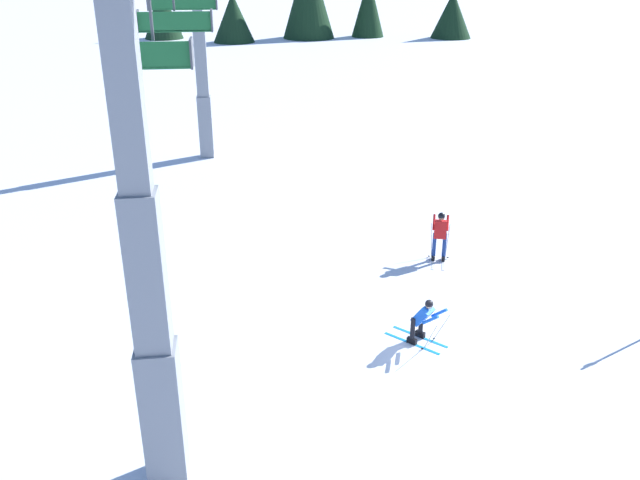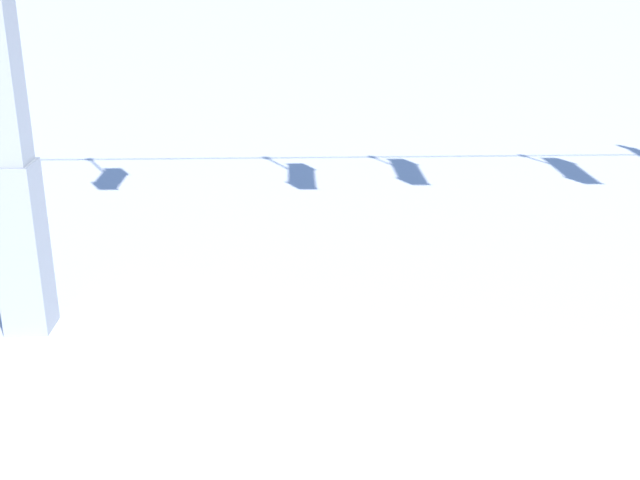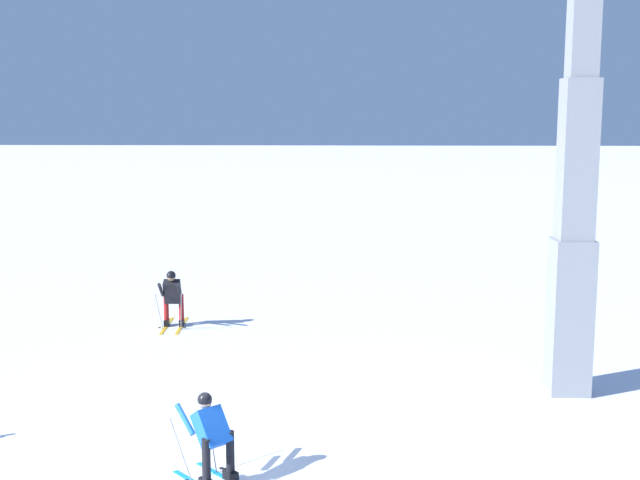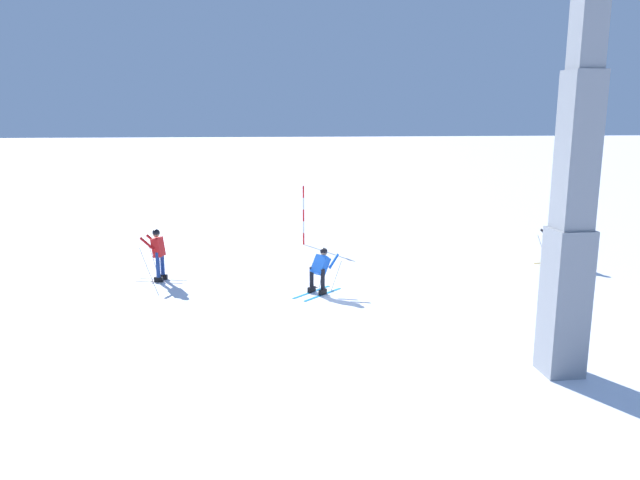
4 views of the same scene
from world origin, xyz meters
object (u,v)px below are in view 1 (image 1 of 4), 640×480
at_px(chairlift_seat_second, 175,21).
at_px(chairlift_seat_middle, 182,1).
at_px(chairlift_seat_nearest, 154,52).
at_px(skier_carving_main, 423,318).
at_px(lift_tower_far, 202,74).
at_px(lift_tower_near, 150,301).
at_px(skier_distant_downhill, 440,233).

distance_m(chairlift_seat_second, chairlift_seat_middle, 3.56).
bearing_deg(chairlift_seat_middle, chairlift_seat_second, 180.00).
height_order(chairlift_seat_nearest, chairlift_seat_second, same).
bearing_deg(skier_carving_main, chairlift_seat_nearest, 90.20).
xyz_separation_m(skier_carving_main, lift_tower_far, (18.47, 6.43, 3.39)).
height_order(skier_carving_main, lift_tower_near, lift_tower_near).
bearing_deg(chairlift_seat_nearest, lift_tower_near, 180.00).
relative_size(lift_tower_near, skier_distant_downhill, 5.59).
bearing_deg(lift_tower_far, chairlift_seat_nearest, 180.00).
relative_size(lift_tower_far, chairlift_seat_second, 4.45).
bearing_deg(lift_tower_near, chairlift_seat_second, 0.00).
bearing_deg(lift_tower_far, chairlift_seat_middle, -180.00).
bearing_deg(chairlift_seat_second, lift_tower_near, 180.00).
relative_size(skier_carving_main, lift_tower_far, 0.16).
distance_m(skier_carving_main, lift_tower_far, 19.85).
distance_m(skier_carving_main, chairlift_seat_nearest, 9.58).
height_order(chairlift_seat_nearest, chairlift_seat_middle, same).
bearing_deg(skier_carving_main, lift_tower_near, 123.74).
height_order(lift_tower_near, chairlift_seat_middle, lift_tower_near).
relative_size(lift_tower_near, chairlift_seat_nearest, 4.41).
bearing_deg(skier_distant_downhill, chairlift_seat_nearest, 121.47).
height_order(lift_tower_far, chairlift_seat_nearest, lift_tower_far).
bearing_deg(skier_carving_main, skier_distant_downhill, -20.72).
xyz_separation_m(lift_tower_far, skier_distant_downhill, (-13.38, -8.36, -3.16)).
xyz_separation_m(skier_carving_main, chairlift_seat_second, (5.83, 6.43, 7.15)).
bearing_deg(skier_distant_downhill, chairlift_seat_second, 84.99).
bearing_deg(chairlift_seat_middle, lift_tower_far, 0.00).
bearing_deg(lift_tower_far, lift_tower_near, 180.00).
distance_m(lift_tower_near, chairlift_seat_middle, 14.29).
bearing_deg(lift_tower_far, skier_distant_downhill, -147.99).
xyz_separation_m(lift_tower_far, chairlift_seat_second, (-12.64, 0.00, 3.76)).
distance_m(skier_carving_main, skier_distant_downhill, 5.45).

